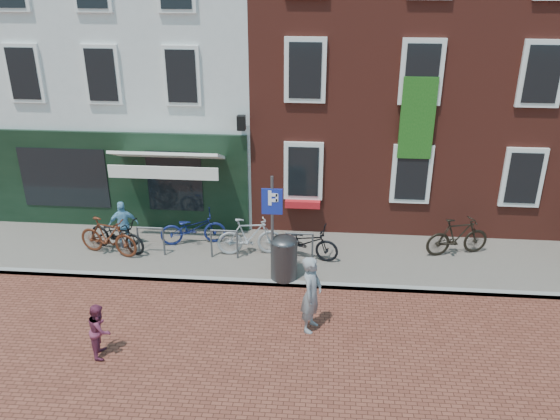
# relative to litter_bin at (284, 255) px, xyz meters

# --- Properties ---
(ground) EXTENTS (80.00, 80.00, 0.00)m
(ground) POSITION_rel_litter_bin_xyz_m (-0.17, -0.30, -0.73)
(ground) COLOR brown
(sidewalk) EXTENTS (24.00, 3.00, 0.10)m
(sidewalk) POSITION_rel_litter_bin_xyz_m (0.83, 1.20, -0.68)
(sidewalk) COLOR slate
(sidewalk) RESTS_ON ground
(building_stucco) EXTENTS (8.00, 8.00, 9.00)m
(building_stucco) POSITION_rel_litter_bin_xyz_m (-5.17, 6.70, 3.77)
(building_stucco) COLOR silver
(building_stucco) RESTS_ON ground
(building_brick_mid) EXTENTS (6.00, 8.00, 10.00)m
(building_brick_mid) POSITION_rel_litter_bin_xyz_m (1.83, 6.70, 4.27)
(building_brick_mid) COLOR maroon
(building_brick_mid) RESTS_ON ground
(building_brick_right) EXTENTS (6.00, 8.00, 10.00)m
(building_brick_right) POSITION_rel_litter_bin_xyz_m (7.83, 6.70, 4.27)
(building_brick_right) COLOR maroon
(building_brick_right) RESTS_ON ground
(litter_bin) EXTENTS (0.67, 0.67, 1.23)m
(litter_bin) POSITION_rel_litter_bin_xyz_m (0.00, 0.00, 0.00)
(litter_bin) COLOR #38383B
(litter_bin) RESTS_ON sidewalk
(parking_sign) EXTENTS (0.50, 0.08, 2.73)m
(parking_sign) POSITION_rel_litter_bin_xyz_m (-0.28, -0.06, 1.09)
(parking_sign) COLOR #4C4C4F
(parking_sign) RESTS_ON sidewalk
(woman) EXTENTS (0.59, 0.74, 1.76)m
(woman) POSITION_rel_litter_bin_xyz_m (0.75, -1.96, 0.15)
(woman) COLOR gray
(woman) RESTS_ON ground
(boy) EXTENTS (0.56, 0.65, 1.18)m
(boy) POSITION_rel_litter_bin_xyz_m (-3.48, -3.21, -0.15)
(boy) COLOR #782C46
(boy) RESTS_ON ground
(cafe_person) EXTENTS (0.87, 0.60, 1.36)m
(cafe_person) POSITION_rel_litter_bin_xyz_m (-4.53, 1.28, 0.05)
(cafe_person) COLOR #73B5D9
(cafe_person) RESTS_ON sidewalk
(bicycle_0) EXTENTS (1.93, 1.24, 0.96)m
(bicycle_0) POSITION_rel_litter_bin_xyz_m (-4.67, 1.07, -0.16)
(bicycle_0) COLOR black
(bicycle_0) RESTS_ON sidewalk
(bicycle_1) EXTENTS (1.83, 0.93, 1.06)m
(bicycle_1) POSITION_rel_litter_bin_xyz_m (-4.82, 0.83, -0.10)
(bicycle_1) COLOR #502212
(bicycle_1) RESTS_ON sidewalk
(bicycle_2) EXTENTS (1.92, 1.05, 0.96)m
(bicycle_2) POSITION_rel_litter_bin_xyz_m (-2.69, 1.65, -0.16)
(bicycle_2) COLOR navy
(bicycle_2) RESTS_ON sidewalk
(bicycle_3) EXTENTS (1.82, 0.76, 1.06)m
(bicycle_3) POSITION_rel_litter_bin_xyz_m (-1.02, 1.16, -0.10)
(bicycle_3) COLOR #A2A1A3
(bicycle_3) RESTS_ON sidewalk
(bicycle_4) EXTENTS (1.91, 1.01, 0.96)m
(bicycle_4) POSITION_rel_litter_bin_xyz_m (0.48, 1.07, -0.16)
(bicycle_4) COLOR black
(bicycle_4) RESTS_ON sidewalk
(bicycle_5) EXTENTS (1.83, 0.95, 1.06)m
(bicycle_5) POSITION_rel_litter_bin_xyz_m (4.56, 1.64, -0.10)
(bicycle_5) COLOR black
(bicycle_5) RESTS_ON sidewalk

